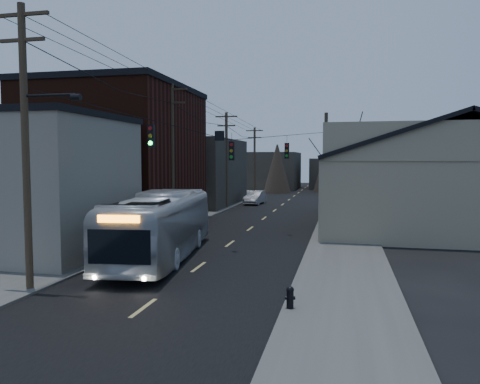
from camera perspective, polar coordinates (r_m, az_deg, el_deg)
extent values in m
plane|color=black|center=(14.50, -15.05, -15.94)|extent=(160.00, 160.00, 0.00)
cube|color=black|center=(42.82, 3.86, -2.55)|extent=(9.00, 110.00, 0.02)
cube|color=#474744|center=(44.25, -4.50, -2.27)|extent=(4.00, 110.00, 0.12)
cube|color=#474744|center=(42.33, 12.60, -2.64)|extent=(4.00, 110.00, 0.12)
cube|color=slate|center=(26.11, -23.61, 0.59)|extent=(8.00, 8.00, 7.00)
cube|color=black|center=(36.00, -14.60, 4.04)|extent=(10.00, 12.00, 10.00)
cube|color=#37322C|center=(50.63, -5.78, 2.42)|extent=(9.00, 14.00, 7.00)
cube|color=gray|center=(37.72, 22.59, 0.06)|extent=(16.00, 20.00, 5.00)
cube|color=black|center=(37.17, 16.63, 6.00)|extent=(8.16, 20.60, 2.86)
cube|color=#37322C|center=(78.07, 3.39, 2.63)|extent=(10.00, 12.00, 6.00)
cube|color=#37322C|center=(82.09, 12.95, 2.26)|extent=(12.00, 14.00, 5.00)
cone|color=black|center=(32.08, 12.72, 1.59)|extent=(0.40, 0.40, 7.20)
cylinder|color=#382B1E|center=(18.88, -24.67, 4.67)|extent=(0.28, 0.28, 10.50)
cube|color=#382B1E|center=(19.57, -25.11, 19.01)|extent=(2.20, 0.12, 0.12)
cylinder|color=#382B1E|center=(32.14, -8.25, 4.15)|extent=(0.28, 0.28, 10.00)
cube|color=#382B1E|center=(32.48, -8.34, 12.29)|extent=(2.20, 0.12, 0.12)
cylinder|color=#382B1E|center=(46.47, -1.67, 3.83)|extent=(0.28, 0.28, 9.50)
cube|color=#382B1E|center=(46.66, -1.68, 9.18)|extent=(2.20, 0.12, 0.12)
cylinder|color=#382B1E|center=(61.12, 1.78, 3.65)|extent=(0.28, 0.28, 9.00)
cube|color=#382B1E|center=(61.23, 1.79, 7.49)|extent=(2.20, 0.12, 0.12)
cylinder|color=#382B1E|center=(37.08, 10.39, 2.94)|extent=(0.28, 0.28, 8.50)
cube|color=black|center=(21.30, -10.76, 6.74)|extent=(0.28, 0.20, 1.00)
cube|color=black|center=(24.74, -1.01, 5.04)|extent=(0.28, 0.20, 1.00)
cube|color=black|center=(30.27, 5.73, 5.03)|extent=(0.28, 0.20, 1.00)
imported|color=#A7ACB3|center=(23.35, -9.62, -4.10)|extent=(4.15, 12.00, 3.27)
imported|color=#95969C|center=(50.82, 1.83, -0.69)|extent=(1.82, 4.47, 1.44)
cylinder|color=black|center=(15.52, 6.12, -12.89)|extent=(0.23, 0.23, 0.57)
sphere|color=black|center=(15.44, 6.13, -11.78)|extent=(0.25, 0.25, 0.25)
cylinder|color=black|center=(15.51, 6.12, -12.72)|extent=(0.35, 0.19, 0.11)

